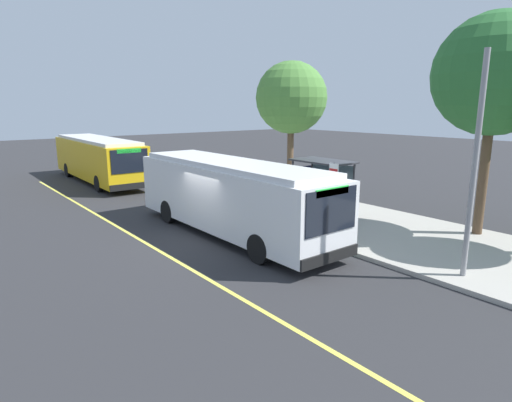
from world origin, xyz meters
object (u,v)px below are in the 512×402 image
at_px(transit_bus_second, 98,158).
at_px(route_sign_post, 333,189).
at_px(waiting_bench, 326,203).
at_px(transit_bus_main, 231,195).

bearing_deg(transit_bus_second, route_sign_post, 8.49).
bearing_deg(transit_bus_second, waiting_bench, 17.38).
bearing_deg(waiting_bench, transit_bus_main, -94.48).
distance_m(transit_bus_second, route_sign_post, 18.69).
bearing_deg(transit_bus_main, transit_bus_second, 179.91).
xyz_separation_m(transit_bus_main, transit_bus_second, (-15.66, 0.02, 0.00)).
distance_m(transit_bus_main, route_sign_post, 3.98).
bearing_deg(route_sign_post, transit_bus_second, -171.51).
relative_size(transit_bus_second, waiting_bench, 7.30).
bearing_deg(transit_bus_main, waiting_bench, 85.52).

